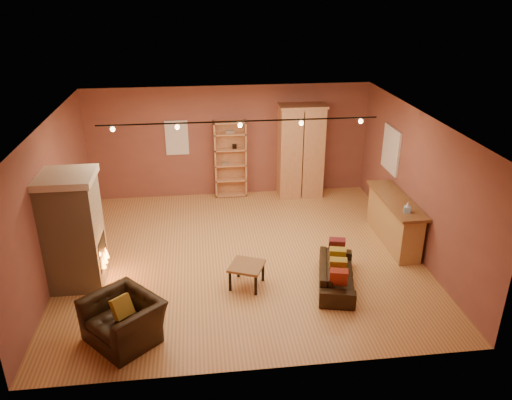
{
  "coord_description": "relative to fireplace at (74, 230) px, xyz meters",
  "views": [
    {
      "loc": [
        -0.79,
        -8.75,
        5.09
      ],
      "look_at": [
        0.3,
        0.2,
        1.12
      ],
      "focal_mm": 35.0,
      "sensor_mm": 36.0,
      "label": 1
    }
  ],
  "objects": [
    {
      "name": "ceiling",
      "position": [
        3.04,
        0.6,
        1.74
      ],
      "size": [
        7.0,
        7.0,
        0.0
      ],
      "primitive_type": "plane",
      "rotation": [
        3.14,
        0.0,
        0.0
      ],
      "color": "brown",
      "rests_on": "back_wall"
    },
    {
      "name": "tissue_box",
      "position": [
        6.19,
        0.14,
        0.03
      ],
      "size": [
        0.15,
        0.15,
        0.22
      ],
      "rotation": [
        0.0,
        0.0,
        -0.35
      ],
      "color": "#8ABADE",
      "rests_on": "bar_counter"
    },
    {
      "name": "bar_counter",
      "position": [
        6.24,
        0.8,
        -0.55
      ],
      "size": [
        0.57,
        2.09,
        1.0
      ],
      "color": "tan",
      "rests_on": "floor"
    },
    {
      "name": "left_wall",
      "position": [
        -0.46,
        0.6,
        0.34
      ],
      "size": [
        0.02,
        6.5,
        2.8
      ],
      "primitive_type": "cube",
      "color": "brown",
      "rests_on": "floor"
    },
    {
      "name": "track_rail",
      "position": [
        3.04,
        0.8,
        1.63
      ],
      "size": [
        5.2,
        0.09,
        0.13
      ],
      "color": "black",
      "rests_on": "ceiling"
    },
    {
      "name": "back_window",
      "position": [
        1.74,
        3.83,
        0.49
      ],
      "size": [
        0.56,
        0.04,
        0.86
      ],
      "primitive_type": "cube",
      "color": "white",
      "rests_on": "back_wall"
    },
    {
      "name": "armchair",
      "position": [
        0.99,
        -1.73,
        -0.59
      ],
      "size": [
        1.24,
        1.27,
        0.94
      ],
      "rotation": [
        0.0,
        0.0,
        -0.84
      ],
      "color": "black",
      "rests_on": "floor"
    },
    {
      "name": "fireplace",
      "position": [
        0.0,
        0.0,
        0.0
      ],
      "size": [
        1.01,
        0.98,
        2.12
      ],
      "color": "tan",
      "rests_on": "floor"
    },
    {
      "name": "loveseat",
      "position": [
        4.63,
        -0.67,
        -0.73
      ],
      "size": [
        0.82,
        1.64,
        0.7
      ],
      "rotation": [
        0.0,
        0.0,
        1.33
      ],
      "color": "black",
      "rests_on": "floor"
    },
    {
      "name": "right_wall",
      "position": [
        6.54,
        0.6,
        0.34
      ],
      "size": [
        0.02,
        6.5,
        2.8
      ],
      "primitive_type": "cube",
      "color": "brown",
      "rests_on": "floor"
    },
    {
      "name": "floor",
      "position": [
        3.04,
        0.6,
        -1.06
      ],
      "size": [
        7.0,
        7.0,
        0.0
      ],
      "primitive_type": "plane",
      "color": "#B0763E",
      "rests_on": "ground"
    },
    {
      "name": "back_wall",
      "position": [
        3.04,
        3.85,
        0.34
      ],
      "size": [
        7.0,
        0.02,
        2.8
      ],
      "primitive_type": "cube",
      "color": "brown",
      "rests_on": "floor"
    },
    {
      "name": "right_window",
      "position": [
        6.51,
        2.0,
        0.59
      ],
      "size": [
        0.05,
        0.9,
        1.0
      ],
      "primitive_type": "cube",
      "color": "white",
      "rests_on": "right_wall"
    },
    {
      "name": "bookcase",
      "position": [
        3.04,
        3.75,
        -0.06
      ],
      "size": [
        0.8,
        0.31,
        1.96
      ],
      "color": "tan",
      "rests_on": "floor"
    },
    {
      "name": "coffee_table",
      "position": [
        3.01,
        -0.49,
        -0.69
      ],
      "size": [
        0.75,
        0.75,
        0.43
      ],
      "rotation": [
        0.0,
        0.0,
        -0.4
      ],
      "color": "brown",
      "rests_on": "floor"
    },
    {
      "name": "armoire",
      "position": [
        4.8,
        3.55,
        0.12
      ],
      "size": [
        1.16,
        0.66,
        2.36
      ],
      "color": "tan",
      "rests_on": "floor"
    }
  ]
}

